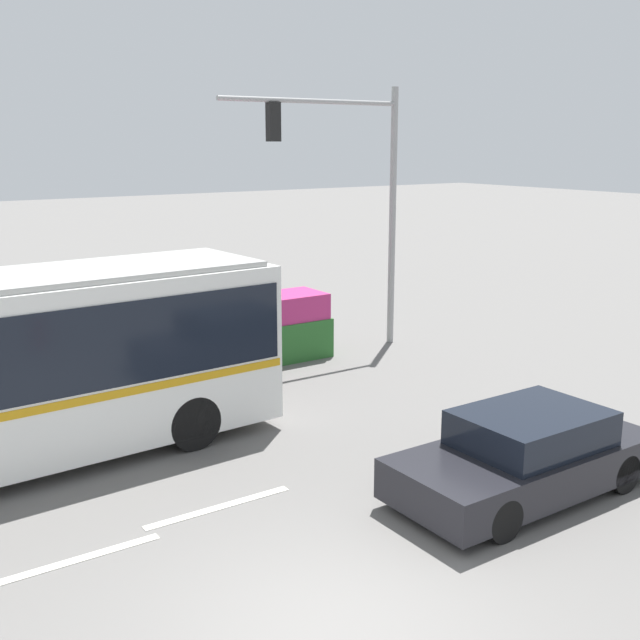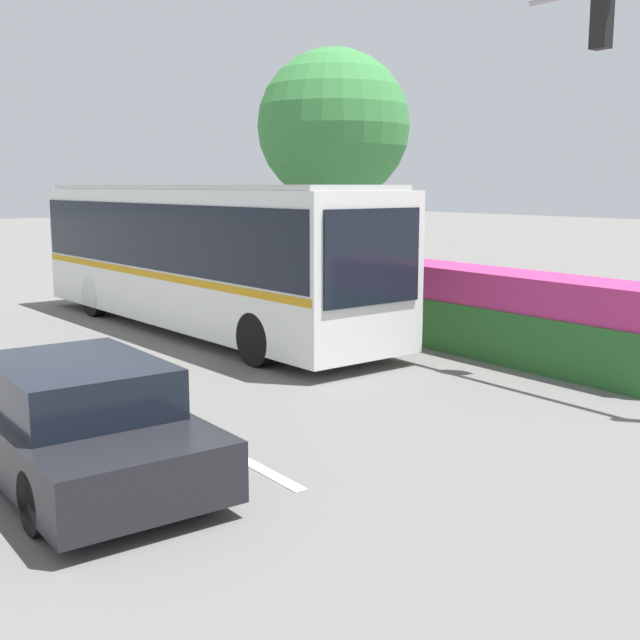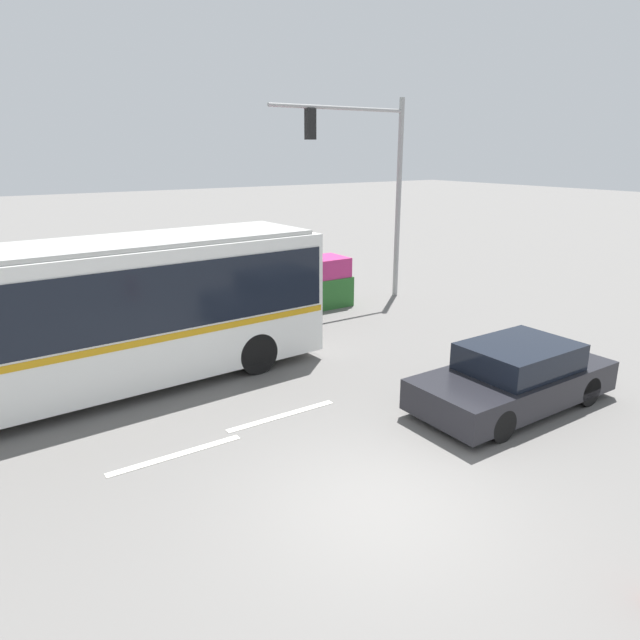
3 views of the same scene
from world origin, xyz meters
name	(u,v)px [view 2 (image 2 of 3)]	position (x,y,z in m)	size (l,w,h in m)	color
city_bus	(200,248)	(-2.97, 6.71, 1.87)	(11.72, 3.12, 3.28)	silver
sedan_foreground	(75,421)	(4.55, 1.19, 0.63)	(4.50, 1.91, 1.35)	black
flowering_hedge	(505,315)	(3.12, 10.03, 0.81)	(7.00, 1.33, 1.66)	#286028
street_tree_left	(333,127)	(-7.75, 14.08, 5.14)	(4.88, 4.88, 7.59)	brown
lane_stripe_near	(122,376)	(0.32, 3.44, 0.01)	(2.40, 0.16, 0.01)	silver
lane_stripe_mid	(245,460)	(5.28, 2.97, 0.01)	(2.40, 0.16, 0.01)	silver
lane_stripe_far	(61,356)	(-1.99, 3.14, 0.01)	(2.40, 0.16, 0.01)	silver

